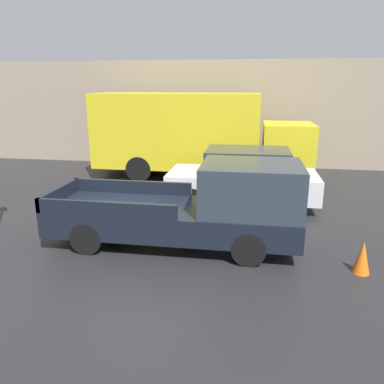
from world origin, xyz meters
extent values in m
plane|color=#232326|center=(0.00, 0.00, 0.00)|extent=(60.00, 60.00, 0.00)
cube|color=gray|center=(0.00, 8.59, 2.36)|extent=(28.00, 0.15, 4.72)
cube|color=black|center=(1.04, -0.64, 0.62)|extent=(5.74, 1.94, 0.60)
cube|color=#28333D|center=(2.82, -0.64, 1.46)|extent=(2.18, 1.82, 1.07)
cube|color=black|center=(-0.25, 0.28, 1.09)|extent=(3.16, 0.10, 0.33)
cube|color=black|center=(-0.25, -1.56, 1.09)|extent=(3.16, 0.10, 0.33)
cube|color=black|center=(-1.78, -0.64, 1.09)|extent=(0.10, 1.94, 0.33)
cylinder|color=black|center=(2.82, 0.21, 0.36)|extent=(0.72, 0.26, 0.72)
cylinder|color=black|center=(2.82, -1.50, 0.36)|extent=(0.72, 0.26, 0.72)
cylinder|color=black|center=(-0.74, 0.21, 0.36)|extent=(0.72, 0.26, 0.72)
cylinder|color=black|center=(-0.74, -1.50, 0.36)|extent=(0.72, 0.26, 0.72)
cube|color=silver|center=(2.54, 2.63, 0.67)|extent=(4.54, 1.97, 0.74)
cube|color=#28333D|center=(2.68, 2.63, 1.40)|extent=(2.50, 1.73, 0.72)
cylinder|color=black|center=(3.95, 3.51, 0.36)|extent=(0.72, 0.22, 0.72)
cylinder|color=black|center=(3.95, 1.74, 0.36)|extent=(0.72, 0.22, 0.72)
cylinder|color=black|center=(1.14, 3.51, 0.36)|extent=(0.72, 0.22, 0.72)
cylinder|color=black|center=(1.14, 1.74, 0.36)|extent=(0.72, 0.22, 0.72)
cube|color=gold|center=(4.15, 6.02, 1.35)|extent=(1.87, 2.30, 1.76)
cube|color=gold|center=(-0.18, 6.02, 1.90)|extent=(6.45, 2.42, 2.86)
cylinder|color=black|center=(3.81, 7.09, 0.50)|extent=(1.00, 0.30, 1.00)
cylinder|color=black|center=(3.81, 4.94, 0.50)|extent=(1.00, 0.30, 1.00)
cylinder|color=black|center=(-1.50, 7.09, 0.50)|extent=(1.00, 0.30, 1.00)
cylinder|color=black|center=(-1.50, 4.94, 0.50)|extent=(1.00, 0.30, 1.00)
cube|color=gold|center=(2.06, 8.26, 0.53)|extent=(0.45, 0.40, 1.07)
cone|color=orange|center=(5.07, -1.50, 0.34)|extent=(0.33, 0.33, 0.68)
camera|label=1|loc=(2.80, -8.74, 3.63)|focal=35.00mm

